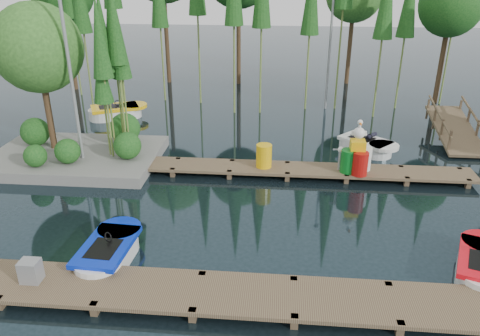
# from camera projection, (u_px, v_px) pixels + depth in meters

# --- Properties ---
(ground_plane) EXTENTS (90.00, 90.00, 0.00)m
(ground_plane) POSITION_uv_depth(u_px,v_px,m) (223.00, 206.00, 14.64)
(ground_plane) COLOR #1B2C34
(near_dock) EXTENTS (18.00, 1.50, 0.50)m
(near_dock) POSITION_uv_depth(u_px,v_px,m) (198.00, 293.00, 10.45)
(near_dock) COLOR brown
(near_dock) RESTS_ON ground
(far_dock) EXTENTS (15.00, 1.20, 0.50)m
(far_dock) POSITION_uv_depth(u_px,v_px,m) (259.00, 168.00, 16.74)
(far_dock) COLOR brown
(far_dock) RESTS_ON ground
(island) EXTENTS (6.20, 4.20, 6.75)m
(island) POSITION_uv_depth(u_px,v_px,m) (60.00, 77.00, 16.87)
(island) COLOR slate
(island) RESTS_ON ground
(lamp_island) EXTENTS (0.30, 0.30, 7.25)m
(lamp_island) POSITION_uv_depth(u_px,v_px,m) (67.00, 51.00, 15.65)
(lamp_island) COLOR gray
(lamp_island) RESTS_ON ground
(lamp_rear) EXTENTS (0.30, 0.30, 7.25)m
(lamp_rear) POSITION_uv_depth(u_px,v_px,m) (332.00, 23.00, 22.60)
(lamp_rear) COLOR gray
(lamp_rear) RESTS_ON ground
(ramp) EXTENTS (1.50, 3.94, 1.49)m
(ramp) POSITION_uv_depth(u_px,v_px,m) (455.00, 129.00, 19.58)
(ramp) COLOR brown
(ramp) RESTS_ON ground
(boat_blue) EXTENTS (1.30, 2.61, 0.86)m
(boat_blue) POSITION_uv_depth(u_px,v_px,m) (109.00, 253.00, 11.86)
(boat_blue) COLOR white
(boat_blue) RESTS_ON ground
(boat_yellow_far) EXTENTS (3.09, 2.35, 1.41)m
(boat_yellow_far) POSITION_uv_depth(u_px,v_px,m) (116.00, 112.00, 22.75)
(boat_yellow_far) COLOR white
(boat_yellow_far) RESTS_ON ground
(boat_white_far) EXTENTS (2.63, 2.54, 1.19)m
(boat_white_far) POSITION_uv_depth(u_px,v_px,m) (366.00, 145.00, 18.70)
(boat_white_far) COLOR white
(boat_white_far) RESTS_ON ground
(utility_cabinet) EXTENTS (0.44, 0.37, 0.54)m
(utility_cabinet) POSITION_uv_depth(u_px,v_px,m) (31.00, 271.00, 10.63)
(utility_cabinet) COLOR gray
(utility_cabinet) RESTS_ON near_dock
(yellow_barrel) EXTENTS (0.55, 0.55, 0.83)m
(yellow_barrel) POSITION_uv_depth(u_px,v_px,m) (264.00, 156.00, 16.53)
(yellow_barrel) COLOR yellow
(yellow_barrel) RESTS_ON far_dock
(drum_cluster) EXTENTS (1.09, 1.00, 1.88)m
(drum_cluster) POSITION_uv_depth(u_px,v_px,m) (357.00, 157.00, 16.07)
(drum_cluster) COLOR #0B691D
(drum_cluster) RESTS_ON far_dock
(seagull_post) EXTENTS (0.53, 0.29, 0.85)m
(seagull_post) POSITION_uv_depth(u_px,v_px,m) (340.00, 154.00, 16.25)
(seagull_post) COLOR gray
(seagull_post) RESTS_ON far_dock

